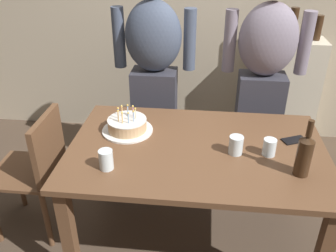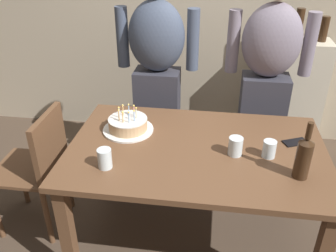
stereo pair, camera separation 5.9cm
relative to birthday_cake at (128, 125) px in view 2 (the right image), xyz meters
The scene contains 13 objects.
ground_plane 0.91m from the birthday_cake, 17.51° to the right, with size 10.00×10.00×0.00m, color #47382B.
back_wall 1.57m from the birthday_cake, 72.56° to the left, with size 5.20×0.10×2.60m, color tan.
dining_table 0.48m from the birthday_cake, 17.51° to the right, with size 1.50×0.96×0.74m.
birthday_cake is the anchor object (origin of this frame).
water_glass_near 0.86m from the birthday_cake, 11.54° to the right, with size 0.07×0.07×0.10m, color silver.
water_glass_far 0.68m from the birthday_cake, 15.06° to the right, with size 0.08×0.08×0.11m, color silver.
water_glass_side 0.40m from the birthday_cake, 94.01° to the right, with size 0.08×0.08×0.11m, color silver.
wine_bottle 1.05m from the birthday_cake, 18.94° to the right, with size 0.08×0.08×0.32m.
cell_phone 1.02m from the birthday_cake, ahead, with size 0.14×0.07×0.01m, color black.
person_man_bearded 0.62m from the birthday_cake, 82.19° to the left, with size 0.61×0.27×1.66m.
person_woman_cardigan 1.08m from the birthday_cake, 34.33° to the left, with size 0.61×0.27×1.66m.
dining_chair 0.65m from the birthday_cake, 168.39° to the right, with size 0.42×0.42×0.87m.
shelf_cabinet 1.69m from the birthday_cake, 45.51° to the left, with size 0.61×0.30×1.30m.
Camera 2 is at (0.08, -1.77, 1.88)m, focal length 38.45 mm.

